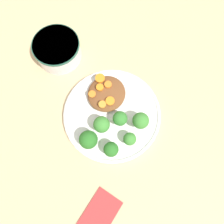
# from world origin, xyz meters

# --- Properties ---
(ground_plane) EXTENTS (4.00, 4.00, 0.00)m
(ground_plane) POSITION_xyz_m (0.00, 0.00, 0.00)
(ground_plane) COLOR tan
(plate) EXTENTS (0.26, 0.26, 0.02)m
(plate) POSITION_xyz_m (0.00, 0.00, 0.01)
(plate) COLOR white
(plate) RESTS_ON ground_plane
(dip_bowl) EXTENTS (0.13, 0.13, 0.06)m
(dip_bowl) POSITION_xyz_m (-0.07, -0.23, 0.03)
(dip_bowl) COLOR silver
(dip_bowl) RESTS_ON ground_plane
(stew_mound) EXTENTS (0.10, 0.10, 0.02)m
(stew_mound) POSITION_xyz_m (-0.04, -0.04, 0.03)
(stew_mound) COLOR brown
(stew_mound) RESTS_ON plate
(broccoli_floret_0) EXTENTS (0.04, 0.04, 0.05)m
(broccoli_floret_0) POSITION_xyz_m (0.08, 0.05, 0.04)
(broccoli_floret_0) COLOR #759E51
(broccoli_floret_0) RESTS_ON plate
(broccoli_floret_1) EXTENTS (0.04, 0.04, 0.06)m
(broccoli_floret_1) POSITION_xyz_m (-0.01, 0.07, 0.05)
(broccoli_floret_1) COLOR #759E51
(broccoli_floret_1) RESTS_ON plate
(broccoli_floret_2) EXTENTS (0.04, 0.04, 0.06)m
(broccoli_floret_2) POSITION_xyz_m (0.05, 0.00, 0.05)
(broccoli_floret_2) COLOR #759E51
(broccoli_floret_2) RESTS_ON plate
(broccoli_floret_3) EXTENTS (0.05, 0.05, 0.06)m
(broccoli_floret_3) POSITION_xyz_m (0.09, -0.01, 0.05)
(broccoli_floret_3) COLOR #759E51
(broccoli_floret_3) RESTS_ON plate
(broccoli_floret_4) EXTENTS (0.03, 0.03, 0.04)m
(broccoli_floret_4) POSITION_xyz_m (0.04, 0.08, 0.04)
(broccoli_floret_4) COLOR #7FA85B
(broccoli_floret_4) RESTS_ON plate
(broccoli_floret_5) EXTENTS (0.04, 0.04, 0.05)m
(broccoli_floret_5) POSITION_xyz_m (0.01, 0.03, 0.05)
(broccoli_floret_5) COLOR #759E51
(broccoli_floret_5) RESTS_ON plate
(carrot_slice_0) EXTENTS (0.02, 0.02, 0.01)m
(carrot_slice_0) POSITION_xyz_m (0.00, -0.03, 0.04)
(carrot_slice_0) COLOR orange
(carrot_slice_0) RESTS_ON stew_mound
(carrot_slice_1) EXTENTS (0.02, 0.02, 0.01)m
(carrot_slice_1) POSITION_xyz_m (-0.02, -0.02, 0.04)
(carrot_slice_1) COLOR orange
(carrot_slice_1) RESTS_ON stew_mound
(carrot_slice_2) EXTENTS (0.02, 0.02, 0.01)m
(carrot_slice_2) POSITION_xyz_m (-0.04, -0.06, 0.04)
(carrot_slice_2) COLOR orange
(carrot_slice_2) RESTS_ON stew_mound
(carrot_slice_3) EXTENTS (0.02, 0.02, 0.00)m
(carrot_slice_3) POSITION_xyz_m (-0.01, -0.07, 0.04)
(carrot_slice_3) COLOR orange
(carrot_slice_3) RESTS_ON stew_mound
(carrot_slice_4) EXTENTS (0.02, 0.02, 0.01)m
(carrot_slice_4) POSITION_xyz_m (-0.05, -0.05, 0.04)
(carrot_slice_4) COLOR orange
(carrot_slice_4) RESTS_ON stew_mound
(carrot_slice_5) EXTENTS (0.03, 0.03, 0.01)m
(carrot_slice_5) POSITION_xyz_m (-0.06, -0.08, 0.04)
(carrot_slice_5) COLOR orange
(carrot_slice_5) RESTS_ON stew_mound
(napkin) EXTENTS (0.11, 0.07, 0.01)m
(napkin) POSITION_xyz_m (0.22, 0.11, 0.00)
(napkin) COLOR #B73333
(napkin) RESTS_ON ground_plane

